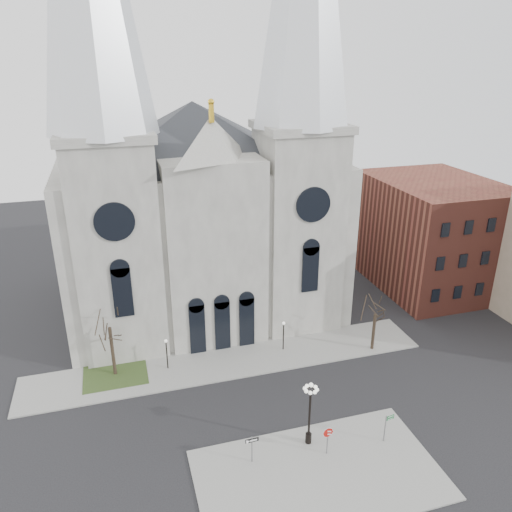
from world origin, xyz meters
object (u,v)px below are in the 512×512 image
object	(u,v)px
globe_lamp	(310,406)
street_name_sign	(386,426)
one_way_sign	(252,445)
stop_sign	(328,435)

from	to	relation	value
globe_lamp	street_name_sign	xyz separation A→B (m)	(5.94, -1.53, -2.14)
globe_lamp	one_way_sign	bearing A→B (deg)	-172.18
one_way_sign	globe_lamp	bearing A→B (deg)	6.08
stop_sign	globe_lamp	bearing A→B (deg)	141.17
stop_sign	one_way_sign	bearing A→B (deg)	-169.17
stop_sign	street_name_sign	bearing A→B (deg)	18.31
street_name_sign	stop_sign	bearing A→B (deg)	170.57
globe_lamp	one_way_sign	size ratio (longest dim) A/B	2.42
stop_sign	street_name_sign	world-z (taller)	stop_sign
globe_lamp	street_name_sign	bearing A→B (deg)	-14.46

